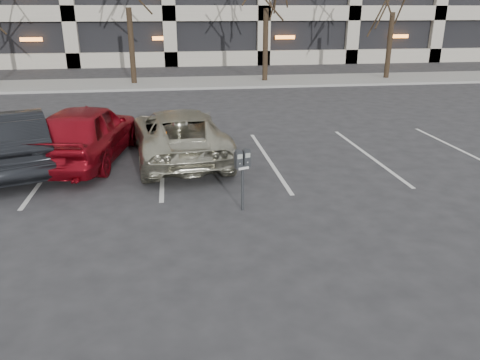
# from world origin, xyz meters

# --- Properties ---
(ground) EXTENTS (140.00, 140.00, 0.00)m
(ground) POSITION_xyz_m (0.00, 0.00, 0.00)
(ground) COLOR #28282B
(ground) RESTS_ON ground
(sidewalk) EXTENTS (80.00, 4.00, 0.12)m
(sidewalk) POSITION_xyz_m (0.00, 16.00, 0.06)
(sidewalk) COLOR gray
(sidewalk) RESTS_ON ground
(stall_lines) EXTENTS (16.90, 5.20, 0.00)m
(stall_lines) POSITION_xyz_m (-1.40, 2.30, 0.01)
(stall_lines) COLOR silver
(stall_lines) RESTS_ON ground
(parking_meter) EXTENTS (0.34, 0.22, 1.25)m
(parking_meter) POSITION_xyz_m (0.21, -0.90, 0.96)
(parking_meter) COLOR black
(parking_meter) RESTS_ON ground
(suv_silver) EXTENTS (2.70, 5.04, 1.35)m
(suv_silver) POSITION_xyz_m (-0.94, 2.74, 0.67)
(suv_silver) COLOR #ABA892
(suv_silver) RESTS_ON ground
(car_red) EXTENTS (2.61, 4.79, 1.55)m
(car_red) POSITION_xyz_m (-3.32, 2.85, 0.77)
(car_red) COLOR maroon
(car_red) RESTS_ON ground
(car_dark) EXTENTS (2.94, 4.73, 1.47)m
(car_dark) POSITION_xyz_m (-5.08, 2.55, 0.74)
(car_dark) COLOR black
(car_dark) RESTS_ON ground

